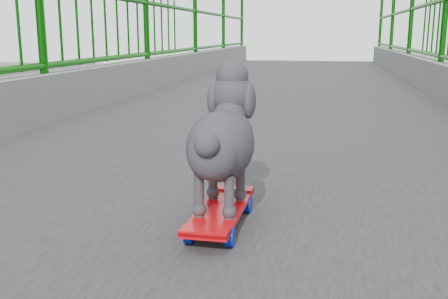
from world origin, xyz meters
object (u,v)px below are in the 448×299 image
(skateboard, at_px, (221,212))
(car_0, at_px, (100,269))
(poodle, at_px, (222,138))
(car_5, at_px, (98,269))

(skateboard, bearing_deg, car_0, 117.98)
(skateboard, bearing_deg, poodle, 90.00)
(poodle, distance_m, car_0, 15.00)
(car_0, bearing_deg, car_5, -90.00)
(poodle, distance_m, car_5, 14.88)
(car_0, bearing_deg, skateboard, -63.17)
(poodle, relative_size, car_0, 0.11)
(car_5, bearing_deg, car_0, 90.00)
(poodle, xyz_separation_m, car_0, (-6.10, 12.03, -6.56))
(car_0, bearing_deg, poodle, -63.13)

